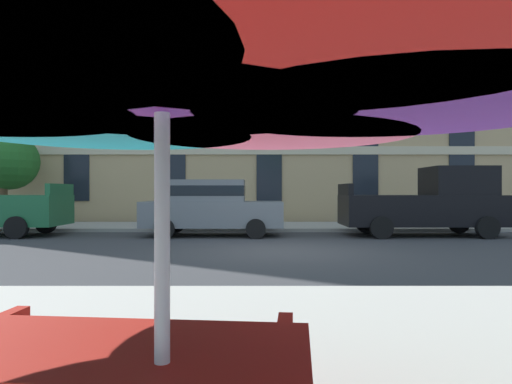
{
  "coord_description": "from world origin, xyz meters",
  "views": [
    {
      "loc": [
        -0.57,
        -10.72,
        1.42
      ],
      "look_at": [
        -0.52,
        3.2,
        1.4
      ],
      "focal_mm": 31.78,
      "sensor_mm": 36.0,
      "label": 1
    }
  ],
  "objects_px": {
    "sedan_gray": "(210,206)",
    "pickup_black": "(428,204)",
    "patio_umbrella": "(160,50)",
    "street_tree_left": "(4,162)"
  },
  "relations": [
    {
      "from": "sedan_gray",
      "to": "pickup_black",
      "type": "distance_m",
      "value": 6.99
    },
    {
      "from": "sedan_gray",
      "to": "patio_umbrella",
      "type": "relative_size",
      "value": 1.32
    },
    {
      "from": "pickup_black",
      "to": "street_tree_left",
      "type": "xyz_separation_m",
      "value": [
        -15.57,
        3.67,
        1.55
      ]
    },
    {
      "from": "sedan_gray",
      "to": "pickup_black",
      "type": "relative_size",
      "value": 0.86
    },
    {
      "from": "pickup_black",
      "to": "patio_umbrella",
      "type": "bearing_deg",
      "value": -114.98
    },
    {
      "from": "pickup_black",
      "to": "patio_umbrella",
      "type": "relative_size",
      "value": 1.53
    },
    {
      "from": "patio_umbrella",
      "to": "street_tree_left",
      "type": "bearing_deg",
      "value": 120.52
    },
    {
      "from": "sedan_gray",
      "to": "street_tree_left",
      "type": "xyz_separation_m",
      "value": [
        -8.58,
        3.67,
        1.63
      ]
    },
    {
      "from": "sedan_gray",
      "to": "patio_umbrella",
      "type": "bearing_deg",
      "value": -85.19
    },
    {
      "from": "pickup_black",
      "to": "street_tree_left",
      "type": "relative_size",
      "value": 1.35
    }
  ]
}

